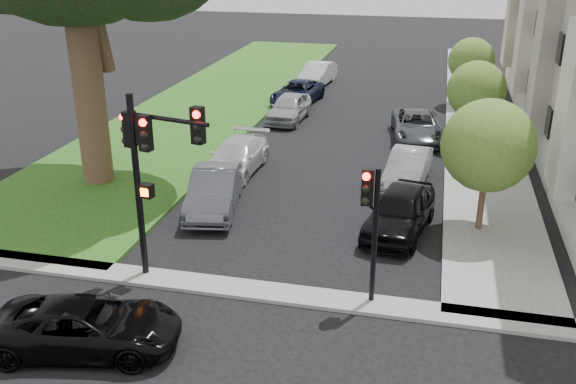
% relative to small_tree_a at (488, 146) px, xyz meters
% --- Properties ---
extents(ground, '(140.00, 140.00, 0.00)m').
position_rel_small_tree_a_xyz_m(ground, '(-6.20, -7.80, -3.13)').
color(ground, black).
rests_on(ground, ground).
extents(grass_strip, '(8.00, 44.00, 0.12)m').
position_rel_small_tree_a_xyz_m(grass_strip, '(-15.20, 16.20, -3.07)').
color(grass_strip, '#174E10').
rests_on(grass_strip, ground).
extents(sidewalk_right, '(3.50, 44.00, 0.12)m').
position_rel_small_tree_a_xyz_m(sidewalk_right, '(0.55, 16.20, -3.07)').
color(sidewalk_right, gray).
rests_on(sidewalk_right, ground).
extents(sidewalk_cross, '(60.00, 1.00, 0.12)m').
position_rel_small_tree_a_xyz_m(sidewalk_cross, '(-6.20, -5.80, -3.07)').
color(sidewalk_cross, gray).
rests_on(sidewalk_cross, ground).
extents(small_tree_a, '(3.14, 3.14, 4.71)m').
position_rel_small_tree_a_xyz_m(small_tree_a, '(0.00, 0.00, 0.00)').
color(small_tree_a, '#402D1F').
rests_on(small_tree_a, ground).
extents(small_tree_b, '(2.78, 2.78, 4.17)m').
position_rel_small_tree_a_xyz_m(small_tree_b, '(-0.00, 9.94, -0.36)').
color(small_tree_b, '#402D1F').
rests_on(small_tree_b, ground).
extents(small_tree_c, '(2.71, 2.71, 4.07)m').
position_rel_small_tree_a_xyz_m(small_tree_c, '(-0.00, 18.06, -0.43)').
color(small_tree_c, '#402D1F').
rests_on(small_tree_c, ground).
extents(traffic_signal_main, '(2.76, 0.79, 5.64)m').
position_rel_small_tree_a_xyz_m(traffic_signal_main, '(-9.56, -5.57, 0.76)').
color(traffic_signal_main, black).
rests_on(traffic_signal_main, ground).
extents(traffic_signal_secondary, '(0.53, 0.43, 4.05)m').
position_rel_small_tree_a_xyz_m(traffic_signal_secondary, '(-3.26, -5.61, -0.31)').
color(traffic_signal_secondary, black).
rests_on(traffic_signal_secondary, ground).
extents(car_cross_near, '(5.03, 3.07, 1.30)m').
position_rel_small_tree_a_xyz_m(car_cross_near, '(-9.80, -9.36, -2.48)').
color(car_cross_near, black).
rests_on(car_cross_near, ground).
extents(car_parked_0, '(2.65, 4.89, 1.58)m').
position_rel_small_tree_a_xyz_m(car_parked_0, '(-2.72, -0.70, -2.34)').
color(car_parked_0, black).
rests_on(car_parked_0, ground).
extents(car_parked_1, '(1.94, 4.39, 1.40)m').
position_rel_small_tree_a_xyz_m(car_parked_1, '(-2.72, 4.07, -2.43)').
color(car_parked_1, '#999BA0').
rests_on(car_parked_1, ground).
extents(car_parked_2, '(2.97, 5.33, 1.41)m').
position_rel_small_tree_a_xyz_m(car_parked_2, '(-2.67, 10.41, -2.43)').
color(car_parked_2, '#3F4247').
rests_on(car_parked_2, ground).
extents(car_parked_5, '(2.56, 5.00, 1.57)m').
position_rel_small_tree_a_xyz_m(car_parked_5, '(-9.61, -0.36, -2.35)').
color(car_parked_5, '#3F4247').
rests_on(car_parked_5, ground).
extents(car_parked_6, '(2.09, 4.88, 1.40)m').
position_rel_small_tree_a_xyz_m(car_parked_6, '(-10.06, 3.77, -2.43)').
color(car_parked_6, silver).
rests_on(car_parked_6, ground).
extents(car_parked_7, '(1.97, 4.47, 1.49)m').
position_rel_small_tree_a_xyz_m(car_parked_7, '(-9.72, 12.34, -2.39)').
color(car_parked_7, '#999BA0').
rests_on(car_parked_7, ground).
extents(car_parked_8, '(2.81, 5.11, 1.35)m').
position_rel_small_tree_a_xyz_m(car_parked_8, '(-10.12, 16.26, -2.46)').
color(car_parked_8, black).
rests_on(car_parked_8, ground).
extents(car_parked_9, '(2.06, 4.69, 1.50)m').
position_rel_small_tree_a_xyz_m(car_parked_9, '(-9.90, 21.64, -2.38)').
color(car_parked_9, silver).
rests_on(car_parked_9, ground).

